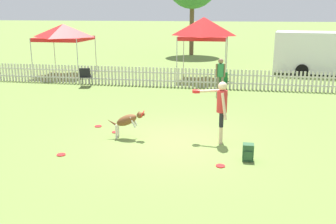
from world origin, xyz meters
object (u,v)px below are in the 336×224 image
(leaping_dog, at_px, (128,120))
(spectator_standing, at_px, (220,73))
(frisbee_far_scatter, at_px, (116,132))
(canopy_tent_main, at_px, (64,32))
(folding_chair_blue_left, at_px, (222,80))
(frisbee_midfield, at_px, (98,126))
(equipment_trailer, at_px, (313,52))
(frisbee_near_handler, at_px, (61,155))
(folding_chair_center, at_px, (86,75))
(frisbee_near_dog, at_px, (220,166))
(canopy_tent_secondary, at_px, (204,28))
(backpack_on_grass, at_px, (248,152))
(handler_person, at_px, (220,105))

(leaping_dog, bearing_deg, spectator_standing, 157.30)
(frisbee_far_scatter, height_order, canopy_tent_main, canopy_tent_main)
(folding_chair_blue_left, bearing_deg, frisbee_midfield, 56.31)
(equipment_trailer, bearing_deg, spectator_standing, -118.19)
(frisbee_near_handler, distance_m, frisbee_midfield, 2.45)
(frisbee_midfield, relative_size, folding_chair_center, 0.24)
(frisbee_near_dog, bearing_deg, equipment_trailer, 72.49)
(frisbee_midfield, bearing_deg, canopy_tent_secondary, 75.13)
(frisbee_near_dog, height_order, canopy_tent_main, canopy_tent_main)
(frisbee_near_dog, xyz_separation_m, folding_chair_center, (-6.77, 8.41, 0.53))
(canopy_tent_main, height_order, equipment_trailer, canopy_tent_main)
(canopy_tent_main, bearing_deg, frisbee_far_scatter, -57.69)
(folding_chair_blue_left, relative_size, canopy_tent_secondary, 0.29)
(leaping_dog, relative_size, canopy_tent_main, 0.41)
(spectator_standing, bearing_deg, folding_chair_blue_left, -108.15)
(frisbee_near_handler, bearing_deg, frisbee_midfield, 88.54)
(frisbee_near_dog, xyz_separation_m, spectator_standing, (-0.39, 7.71, 0.93))
(canopy_tent_main, xyz_separation_m, spectator_standing, (8.81, -3.77, -1.41))
(folding_chair_center, bearing_deg, canopy_tent_secondary, -160.49)
(leaping_dog, xyz_separation_m, canopy_tent_secondary, (1.20, 10.02, 2.09))
(canopy_tent_main, bearing_deg, folding_chair_blue_left, -20.12)
(frisbee_far_scatter, bearing_deg, backpack_on_grass, -21.21)
(frisbee_midfield, distance_m, canopy_tent_secondary, 9.82)
(backpack_on_grass, bearing_deg, folding_chair_blue_left, 97.04)
(folding_chair_blue_left, bearing_deg, canopy_tent_main, -21.96)
(equipment_trailer, bearing_deg, canopy_tent_main, -159.91)
(backpack_on_grass, relative_size, folding_chair_center, 0.46)
(frisbee_near_handler, bearing_deg, frisbee_far_scatter, 68.52)
(handler_person, distance_m, frisbee_near_handler, 4.35)
(handler_person, bearing_deg, spectator_standing, 0.40)
(frisbee_midfield, xyz_separation_m, frisbee_far_scatter, (0.72, -0.46, 0.00))
(frisbee_midfield, relative_size, canopy_tent_secondary, 0.07)
(frisbee_near_dog, distance_m, equipment_trailer, 15.03)
(handler_person, relative_size, folding_chair_blue_left, 1.83)
(frisbee_midfield, bearing_deg, folding_chair_center, 115.50)
(backpack_on_grass, bearing_deg, frisbee_midfield, 156.87)
(leaping_dog, distance_m, folding_chair_center, 7.97)
(frisbee_midfield, bearing_deg, frisbee_far_scatter, -32.40)
(handler_person, xyz_separation_m, canopy_tent_secondary, (-1.37, 9.91, 1.55))
(frisbee_near_handler, relative_size, frisbee_far_scatter, 1.00)
(frisbee_near_dog, bearing_deg, folding_chair_center, 128.83)
(leaping_dog, relative_size, equipment_trailer, 0.23)
(frisbee_near_dog, relative_size, backpack_on_grass, 0.52)
(frisbee_midfield, distance_m, spectator_standing, 6.42)
(folding_chair_center, bearing_deg, folding_chair_blue_left, 166.82)
(canopy_tent_secondary, xyz_separation_m, spectator_standing, (1.10, -3.87, -1.68))
(handler_person, height_order, frisbee_far_scatter, handler_person)
(handler_person, bearing_deg, leaping_dog, 90.20)
(backpack_on_grass, bearing_deg, canopy_tent_secondary, 100.82)
(handler_person, relative_size, folding_chair_center, 1.87)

